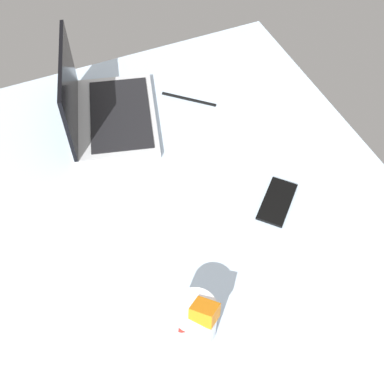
# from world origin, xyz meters

# --- Properties ---
(bed_mattress) EXTENTS (1.80, 1.40, 0.18)m
(bed_mattress) POSITION_xyz_m (0.00, 0.00, 0.09)
(bed_mattress) COLOR silver
(bed_mattress) RESTS_ON ground
(laptop) EXTENTS (0.38, 0.31, 0.23)m
(laptop) POSITION_xyz_m (0.64, -0.06, 0.22)
(laptop) COLOR #B7BABC
(laptop) RESTS_ON bed_mattress
(snack_cup) EXTENTS (0.11, 0.09, 0.14)m
(snack_cup) POSITION_xyz_m (-0.04, -0.05, 0.24)
(snack_cup) COLOR silver
(snack_cup) RESTS_ON bed_mattress
(cell_phone) EXTENTS (0.15, 0.15, 0.01)m
(cell_phone) POSITION_xyz_m (0.19, -0.37, 0.18)
(cell_phone) COLOR black
(cell_phone) RESTS_ON bed_mattress
(charger_cable) EXTENTS (0.12, 0.13, 0.01)m
(charger_cable) POSITION_xyz_m (0.62, -0.32, 0.18)
(charger_cable) COLOR black
(charger_cable) RESTS_ON bed_mattress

